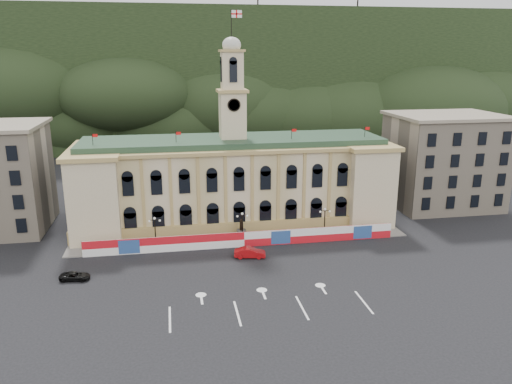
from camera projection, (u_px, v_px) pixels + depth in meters
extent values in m
plane|color=black|center=(261.00, 288.00, 66.11)|extent=(260.00, 260.00, 0.00)
cube|color=black|center=(197.00, 76.00, 183.57)|extent=(230.00, 70.00, 44.00)
cube|color=#595651|center=(304.00, 54.00, 168.24)|extent=(22.00, 8.00, 14.00)
cube|color=#595651|center=(45.00, 67.00, 153.67)|extent=(16.00, 7.00, 10.00)
cube|color=beige|center=(233.00, 185.00, 90.80)|extent=(55.00, 15.00, 14.00)
cube|color=tan|center=(240.00, 229.00, 84.96)|extent=(56.00, 0.80, 2.40)
cube|color=tan|center=(233.00, 145.00, 88.84)|extent=(56.20, 16.20, 0.60)
cube|color=#28442F|center=(233.00, 141.00, 88.66)|extent=(53.00, 13.00, 1.20)
cube|color=beige|center=(99.00, 192.00, 85.96)|extent=(8.00, 17.00, 14.00)
cube|color=beige|center=(358.00, 180.00, 93.75)|extent=(8.00, 17.00, 14.00)
cube|color=beige|center=(232.00, 115.00, 87.42)|extent=(4.40, 4.40, 8.00)
cube|color=tan|center=(232.00, 91.00, 86.29)|extent=(5.20, 5.20, 0.50)
cube|color=beige|center=(232.00, 71.00, 85.41)|extent=(3.60, 3.60, 6.50)
cube|color=tan|center=(232.00, 51.00, 84.50)|extent=(4.20, 4.20, 0.40)
cylinder|color=black|center=(234.00, 105.00, 84.70)|extent=(2.20, 0.20, 2.20)
ellipsoid|color=beige|center=(232.00, 45.00, 84.25)|extent=(3.20, 3.20, 2.72)
cylinder|color=black|center=(231.00, 25.00, 83.40)|extent=(0.12, 0.12, 5.00)
cube|color=white|center=(237.00, 14.00, 83.06)|extent=(1.80, 0.04, 1.20)
cube|color=red|center=(237.00, 14.00, 83.03)|extent=(1.80, 0.02, 0.22)
cube|color=red|center=(237.00, 14.00, 83.03)|extent=(0.22, 0.02, 1.20)
cube|color=#C2AF96|center=(443.00, 162.00, 100.24)|extent=(20.00, 16.00, 18.00)
cube|color=gray|center=(448.00, 116.00, 97.74)|extent=(21.00, 17.00, 0.60)
cube|color=red|center=(244.00, 239.00, 80.01)|extent=(50.00, 0.25, 2.50)
cube|color=#2A4C8C|center=(129.00, 247.00, 76.90)|extent=(3.20, 0.05, 2.20)
cube|color=#2A4C8C|center=(281.00, 237.00, 80.87)|extent=(3.20, 0.05, 2.20)
cube|color=#2A4C8C|center=(363.00, 232.00, 83.19)|extent=(3.20, 0.05, 2.20)
cube|color=slate|center=(242.00, 240.00, 82.93)|extent=(56.00, 5.50, 0.16)
cube|color=#595651|center=(242.00, 235.00, 82.95)|extent=(1.40, 1.40, 1.80)
cylinder|color=black|center=(241.00, 225.00, 82.50)|extent=(0.60, 0.60, 1.60)
sphere|color=black|center=(241.00, 220.00, 82.25)|extent=(0.44, 0.44, 0.44)
cylinder|color=black|center=(156.00, 247.00, 79.89)|extent=(0.44, 0.44, 0.30)
cylinder|color=black|center=(155.00, 234.00, 79.28)|extent=(0.18, 0.18, 4.80)
cube|color=black|center=(155.00, 220.00, 78.66)|extent=(1.60, 0.08, 0.08)
sphere|color=silver|center=(149.00, 221.00, 78.57)|extent=(0.36, 0.36, 0.36)
sphere|color=silver|center=(160.00, 221.00, 78.84)|extent=(0.36, 0.36, 0.36)
sphere|color=silver|center=(154.00, 218.00, 78.60)|extent=(0.40, 0.40, 0.40)
cylinder|color=black|center=(242.00, 241.00, 82.20)|extent=(0.44, 0.44, 0.30)
cylinder|color=black|center=(242.00, 228.00, 81.60)|extent=(0.18, 0.18, 4.80)
cube|color=black|center=(242.00, 215.00, 80.98)|extent=(1.60, 0.08, 0.08)
sphere|color=silver|center=(237.00, 216.00, 80.89)|extent=(0.36, 0.36, 0.36)
sphere|color=silver|center=(247.00, 216.00, 81.16)|extent=(0.36, 0.36, 0.36)
sphere|color=silver|center=(242.00, 214.00, 80.92)|extent=(0.40, 0.40, 0.40)
cylinder|color=black|center=(324.00, 236.00, 84.52)|extent=(0.44, 0.44, 0.30)
cylinder|color=black|center=(325.00, 224.00, 83.92)|extent=(0.18, 0.18, 4.80)
cube|color=black|center=(325.00, 211.00, 83.30)|extent=(1.60, 0.08, 0.08)
sphere|color=silver|center=(320.00, 212.00, 83.21)|extent=(0.36, 0.36, 0.36)
sphere|color=silver|center=(330.00, 211.00, 83.47)|extent=(0.36, 0.36, 0.36)
sphere|color=silver|center=(325.00, 209.00, 83.23)|extent=(0.40, 0.40, 0.40)
imported|color=#A20B0F|center=(250.00, 253.00, 75.89)|extent=(3.29, 5.34, 1.57)
imported|color=black|center=(75.00, 276.00, 68.40)|extent=(2.87, 4.53, 1.13)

